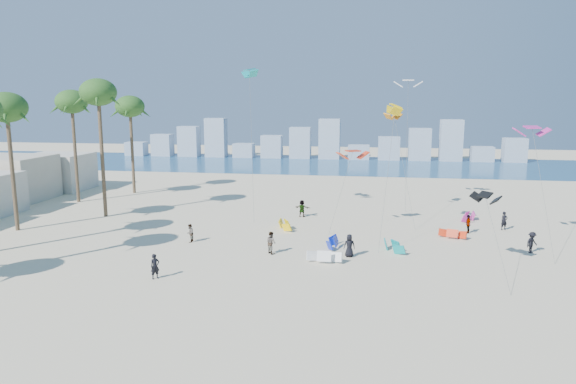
# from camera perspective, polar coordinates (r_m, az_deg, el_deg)

# --- Properties ---
(ground) EXTENTS (220.00, 220.00, 0.00)m
(ground) POSITION_cam_1_polar(r_m,az_deg,el_deg) (32.66, -9.88, -12.61)
(ground) COLOR beige
(ground) RESTS_ON ground
(ocean) EXTENTS (220.00, 220.00, 0.00)m
(ocean) POSITION_cam_1_polar(r_m,az_deg,el_deg) (101.71, 3.28, 3.04)
(ocean) COLOR navy
(ocean) RESTS_ON ground
(kitesurfer_near) EXTENTS (0.77, 0.77, 1.80)m
(kitesurfer_near) POSITION_cam_1_polar(r_m,az_deg,el_deg) (38.32, -14.31, -7.88)
(kitesurfer_near) COLOR black
(kitesurfer_near) RESTS_ON ground
(kitesurfer_mid) EXTENTS (1.12, 1.12, 1.83)m
(kitesurfer_mid) POSITION_cam_1_polar(r_m,az_deg,el_deg) (43.06, -1.86, -5.53)
(kitesurfer_mid) COLOR gray
(kitesurfer_mid) RESTS_ON ground
(kitesurfers_far) EXTENTS (29.92, 14.58, 1.86)m
(kitesurfers_far) POSITION_cam_1_polar(r_m,az_deg,el_deg) (49.13, 9.89, -3.73)
(kitesurfers_far) COLOR black
(kitesurfers_far) RESTS_ON ground
(grounded_kites) EXTENTS (20.06, 18.59, 0.90)m
(grounded_kites) POSITION_cam_1_polar(r_m,az_deg,el_deg) (47.67, 9.84, -4.73)
(grounded_kites) COLOR white
(grounded_kites) RESTS_ON ground
(flying_kites) EXTENTS (37.78, 29.02, 16.11)m
(flying_kites) POSITION_cam_1_polar(r_m,az_deg,el_deg) (51.78, 12.45, 8.79)
(flying_kites) COLOR red
(flying_kites) RESTS_ON ground
(palm_row) EXTENTS (11.12, 44.80, 14.67)m
(palm_row) POSITION_cam_1_polar(r_m,az_deg,el_deg) (54.75, -26.75, 8.22)
(palm_row) COLOR brown
(palm_row) RESTS_ON ground
(distant_skyline) EXTENTS (85.00, 3.00, 8.40)m
(distant_skyline) POSITION_cam_1_polar(r_m,az_deg,el_deg) (111.40, 3.20, 5.25)
(distant_skyline) COLOR #9EADBF
(distant_skyline) RESTS_ON ground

